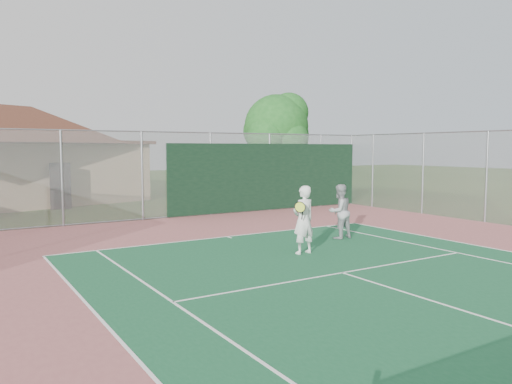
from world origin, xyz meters
TOP-DOWN VIEW (x-y plane):
  - back_fence at (2.11, 16.98)m, footprint 20.08×0.11m
  - side_fence_right at (10.00, 12.50)m, footprint 0.08×9.00m
  - clubhouse at (-5.13, 26.67)m, footprint 15.60×12.42m
  - tree at (8.49, 21.42)m, footprint 4.29×4.06m
  - player_white_front at (0.51, 8.53)m, footprint 0.89×0.73m
  - player_grey_back at (2.84, 9.74)m, footprint 0.85×0.68m

SIDE VIEW (x-z plane):
  - player_grey_back at x=2.84m, z-range 0.00..1.71m
  - player_white_front at x=0.51m, z-range 0.01..1.84m
  - back_fence at x=2.11m, z-range -0.09..3.43m
  - side_fence_right at x=10.00m, z-range 0.00..3.50m
  - clubhouse at x=-5.13m, z-range 0.05..5.95m
  - tree at x=8.49m, z-range 0.94..6.92m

